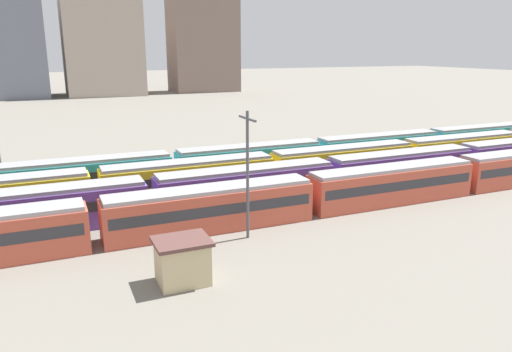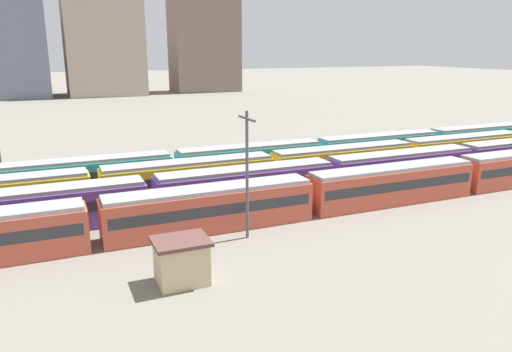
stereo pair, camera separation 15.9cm
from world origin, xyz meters
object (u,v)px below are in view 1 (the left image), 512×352
object	(u,v)px
train_track_2	(406,155)
signal_hut	(182,261)
train_track_3	(318,153)
train_track_0	(464,175)
train_track_1	(329,176)
catenary_pole_0	(248,169)

from	to	relation	value
train_track_2	signal_hut	world-z (taller)	train_track_2
train_track_3	signal_hut	world-z (taller)	train_track_3
train_track_3	train_track_0	bearing A→B (deg)	-60.67
train_track_0	signal_hut	world-z (taller)	train_track_0
train_track_1	catenary_pole_0	distance (m)	15.59
train_track_0	train_track_2	bearing A→B (deg)	84.02
signal_hut	train_track_2	bearing A→B (deg)	29.01
train_track_3	signal_hut	bearing A→B (deg)	-135.24
catenary_pole_0	signal_hut	world-z (taller)	catenary_pole_0
signal_hut	train_track_1	bearing A→B (deg)	35.07
train_track_1	train_track_2	size ratio (longest dim) A/B	0.66
train_track_1	train_track_3	xyz separation A→B (m)	(4.75, 10.40, 0.00)
train_track_0	train_track_1	xyz separation A→B (m)	(-13.52, 5.20, 0.00)
train_track_2	train_track_3	xyz separation A→B (m)	(-9.86, 5.20, 0.00)
train_track_3	catenary_pole_0	xyz separation A→B (m)	(-17.45, -18.58, 3.83)
signal_hut	catenary_pole_0	bearing A→B (deg)	38.94
catenary_pole_0	train_track_3	bearing A→B (deg)	46.80
catenary_pole_0	train_track_0	bearing A→B (deg)	6.49
train_track_2	signal_hut	distance (m)	39.16
catenary_pole_0	train_track_1	bearing A→B (deg)	32.79
train_track_2	catenary_pole_0	distance (m)	30.65
train_track_0	train_track_3	world-z (taller)	same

